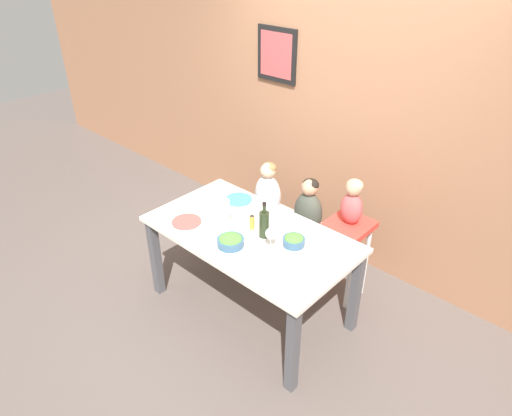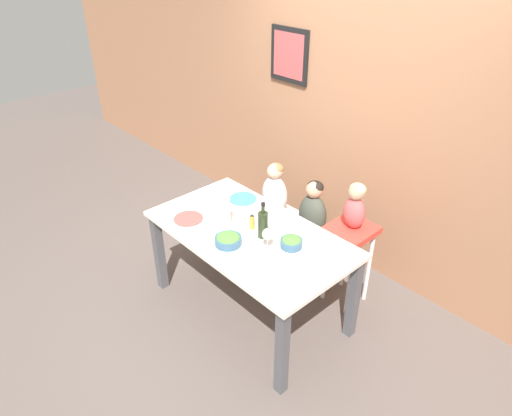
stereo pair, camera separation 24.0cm
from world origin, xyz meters
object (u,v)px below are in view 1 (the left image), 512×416
Objects in this scene: person_child_center at (308,207)px; person_baby_right at (352,201)px; wine_bottle at (264,223)px; dinner_plate_back_left at (239,199)px; chair_far_left at (267,219)px; person_child_left at (268,190)px; wine_glass_near at (271,234)px; salad_bowl_large at (231,241)px; salad_bowl_small at (294,240)px; chair_far_center at (306,238)px; chair_right_highchair at (347,240)px; paper_towel_roll at (223,214)px; dinner_plate_front_left at (187,222)px.

person_child_center is 0.46m from person_baby_right.
wine_bottle is 1.27× the size of dinner_plate_back_left.
person_child_left is at bearing 90.00° from chair_far_left.
wine_glass_near is at bearing -27.43° from dinner_plate_back_left.
dinner_plate_back_left is at bearing -138.68° from person_child_center.
chair_far_left is 0.32m from person_child_left.
salad_bowl_small is at bearing 43.43° from salad_bowl_large.
wine_bottle reaches higher than chair_far_left.
person_child_left is at bearing 179.91° from chair_far_center.
chair_right_highchair is 0.82m from wine_glass_near.
paper_towel_roll is at bearing -74.75° from person_child_left.
chair_right_highchair is 0.63m from salad_bowl_small.
person_child_center is 0.89m from salad_bowl_large.
dinner_plate_front_left is at bearing -157.45° from salad_bowl_small.
paper_towel_roll is 0.58m from salad_bowl_small.
wine_glass_near is 0.73m from dinner_plate_front_left.
wine_glass_near is at bearing -105.39° from person_baby_right.
chair_right_highchair is (0.86, -0.00, 0.18)m from chair_far_left.
wine_glass_near is (-0.20, -0.72, 0.33)m from chair_right_highchair.
chair_far_center is 0.64× the size of chair_right_highchair.
salad_bowl_large is (-0.03, -0.89, 0.42)m from chair_far_center.
chair_far_center is 2.03× the size of dinner_plate_back_left.
wine_bottle is 0.25m from salad_bowl_small.
salad_bowl_small is at bearing 15.54° from wine_bottle.
chair_far_center is 2.07× the size of paper_towel_roll.
salad_bowl_small is at bearing 58.09° from wine_glass_near.
wine_glass_near is at bearing 2.88° from paper_towel_roll.
person_baby_right is at bearing 48.81° from paper_towel_roll.
person_child_left is 1.00m from wine_glass_near.
wine_bottle reaches higher than chair_right_highchair.
dinner_plate_back_left reaches higher than chair_far_center.
person_baby_right is 1.32× the size of wine_bottle.
wine_glass_near is (0.20, -0.72, 0.19)m from person_child_center.
chair_right_highchair is at bearing 79.41° from salad_bowl_small.
dinner_plate_front_left is (-0.50, -0.91, 0.07)m from person_child_center.
dinner_plate_back_left is at bearing 129.39° from salad_bowl_large.
salad_bowl_small is 0.86m from dinner_plate_front_left.
salad_bowl_small is 0.71× the size of dinner_plate_front_left.
wine_glass_near is 1.07× the size of salad_bowl_small.
salad_bowl_small is (0.30, -0.58, 0.42)m from chair_far_center.
person_child_left reaches higher than chair_far_center.
salad_bowl_large is 0.47m from dinner_plate_front_left.
chair_far_left is 1.07m from salad_bowl_large.
chair_far_left is 0.91× the size of person_child_left.
person_baby_right reaches higher than dinner_plate_front_left.
salad_bowl_large is (0.42, -0.89, 0.10)m from person_child_left.
paper_towel_roll reaches higher than salad_bowl_large.
person_child_center reaches higher than salad_bowl_small.
person_child_center reaches higher than chair_far_left.
person_child_center is at bearing 179.90° from chair_right_highchair.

